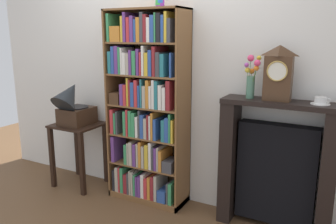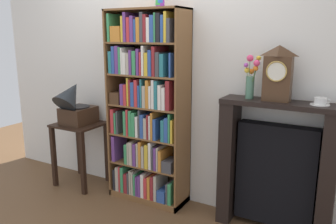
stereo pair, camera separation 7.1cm
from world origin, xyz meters
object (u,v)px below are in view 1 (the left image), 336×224
side_table_left (79,141)px  flower_vase (251,77)px  fireplace_mantel (276,167)px  bookshelf (147,112)px  teacup_with_saucer (321,101)px  gramophone (73,105)px  mantel_clock (278,73)px

side_table_left → flower_vase: flower_vase is taller
fireplace_mantel → bookshelf: bearing=-177.5°
bookshelf → flower_vase: 1.07m
teacup_with_saucer → side_table_left: bearing=-177.8°
bookshelf → teacup_with_saucer: size_ratio=13.10×
bookshelf → gramophone: bearing=-172.6°
mantel_clock → side_table_left: bearing=-177.5°
bookshelf → fireplace_mantel: (1.24, 0.05, -0.36)m
gramophone → mantel_clock: (2.05, 0.14, 0.43)m
side_table_left → teacup_with_saucer: teacup_with_saucer is taller
side_table_left → mantel_clock: bearing=2.5°
gramophone → mantel_clock: mantel_clock is taller
side_table_left → gramophone: size_ratio=1.32×
flower_vase → side_table_left: bearing=-177.3°
side_table_left → fireplace_mantel: fireplace_mantel is taller
side_table_left → fireplace_mantel: (2.08, 0.11, 0.05)m
side_table_left → flower_vase: bearing=2.7°
gramophone → flower_vase: flower_vase is taller
flower_vase → bookshelf: bearing=-178.3°
teacup_with_saucer → bookshelf: bearing=-178.8°
gramophone → fireplace_mantel: 2.12m
side_table_left → gramophone: gramophone is taller
fireplace_mantel → flower_vase: (-0.24, -0.02, 0.75)m
fireplace_mantel → mantel_clock: 0.80m
flower_vase → teacup_with_saucer: 0.56m
fireplace_mantel → gramophone: bearing=-175.5°
bookshelf → side_table_left: 0.94m
bookshelf → teacup_with_saucer: bearing=1.2°
bookshelf → flower_vase: size_ratio=5.22×
side_table_left → mantel_clock: (2.05, 0.09, 0.84)m
fireplace_mantel → flower_vase: flower_vase is taller
gramophone → side_table_left: bearing=90.0°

